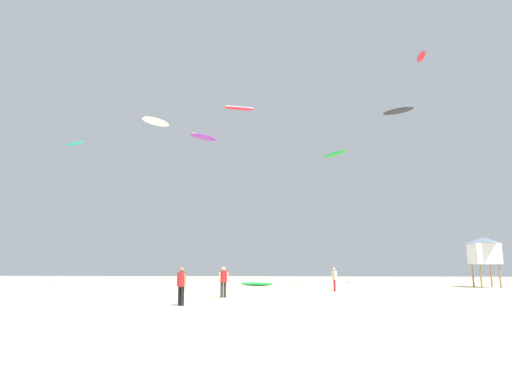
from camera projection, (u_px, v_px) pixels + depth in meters
name	position (u px, v px, depth m)	size (l,w,h in m)	color
ground_plane	(221.00, 315.00, 15.44)	(120.00, 120.00, 0.00)	beige
person_foreground	(181.00, 283.00, 19.14)	(0.47, 0.38, 1.68)	black
person_midground	(223.00, 280.00, 24.20)	(0.51, 0.38, 1.69)	#2D2D33
person_left	(334.00, 277.00, 29.94)	(0.37, 0.54, 1.64)	#B21E23
kite_grounded_near	(257.00, 284.00, 38.52)	(3.12, 1.37, 0.36)	green
lifeguard_tower	(484.00, 250.00, 35.85)	(2.30, 2.30, 4.15)	#8C704C
kite_aloft_0	(335.00, 154.00, 43.96)	(2.65, 3.06, 0.34)	green
kite_aloft_1	(75.00, 144.00, 49.86)	(3.08, 2.22, 0.49)	#19B29E
kite_aloft_2	(421.00, 56.00, 42.50)	(0.78, 2.28, 0.33)	red
kite_aloft_3	(398.00, 111.00, 57.29)	(4.12, 3.21, 0.71)	#2D2D33
kite_aloft_4	(239.00, 108.00, 56.37)	(4.22, 2.30, 0.74)	red
kite_aloft_5	(156.00, 122.00, 37.96)	(2.43, 2.72, 0.64)	white
kite_aloft_6	(204.00, 137.00, 59.10)	(3.98, 4.03, 0.66)	purple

